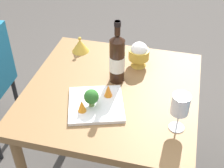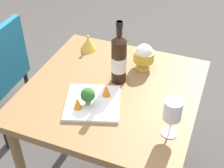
{
  "view_description": "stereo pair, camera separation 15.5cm",
  "coord_description": "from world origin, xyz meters",
  "px_view_note": "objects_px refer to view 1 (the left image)",
  "views": [
    {
      "loc": [
        1.18,
        0.3,
        1.73
      ],
      "look_at": [
        0.0,
        0.0,
        0.77
      ],
      "focal_mm": 50.8,
      "sensor_mm": 36.0,
      "label": 1
    },
    {
      "loc": [
        1.13,
        0.44,
        1.73
      ],
      "look_at": [
        0.0,
        0.0,
        0.77
      ],
      "focal_mm": 50.8,
      "sensor_mm": 36.0,
      "label": 2
    }
  ],
  "objects_px": {
    "carrot_garnish_left": "(108,90)",
    "rice_bowl": "(139,54)",
    "rice_bowl_lid": "(80,45)",
    "wine_glass": "(180,105)",
    "serving_plate": "(96,104)",
    "broccoli_floret": "(91,97)",
    "carrot_garnish_right": "(82,106)",
    "wine_bottle": "(117,59)"
  },
  "relations": [
    {
      "from": "carrot_garnish_left",
      "to": "rice_bowl",
      "type": "bearing_deg",
      "value": 163.36
    },
    {
      "from": "rice_bowl_lid",
      "to": "wine_glass",
      "type": "bearing_deg",
      "value": 50.93
    },
    {
      "from": "wine_glass",
      "to": "serving_plate",
      "type": "xyz_separation_m",
      "value": [
        -0.05,
        -0.37,
        -0.12
      ]
    },
    {
      "from": "broccoli_floret",
      "to": "carrot_garnish_right",
      "type": "height_order",
      "value": "broccoli_floret"
    },
    {
      "from": "rice_bowl_lid",
      "to": "carrot_garnish_left",
      "type": "bearing_deg",
      "value": 35.38
    },
    {
      "from": "wine_glass",
      "to": "carrot_garnish_right",
      "type": "distance_m",
      "value": 0.43
    },
    {
      "from": "rice_bowl",
      "to": "rice_bowl_lid",
      "type": "relative_size",
      "value": 1.42
    },
    {
      "from": "rice_bowl_lid",
      "to": "serving_plate",
      "type": "height_order",
      "value": "rice_bowl_lid"
    },
    {
      "from": "carrot_garnish_left",
      "to": "carrot_garnish_right",
      "type": "distance_m",
      "value": 0.16
    },
    {
      "from": "rice_bowl_lid",
      "to": "serving_plate",
      "type": "xyz_separation_m",
      "value": [
        0.43,
        0.22,
        -0.03
      ]
    },
    {
      "from": "carrot_garnish_left",
      "to": "rice_bowl_lid",
      "type": "bearing_deg",
      "value": -144.62
    },
    {
      "from": "rice_bowl",
      "to": "carrot_garnish_left",
      "type": "xyz_separation_m",
      "value": [
        0.31,
        -0.09,
        -0.03
      ]
    },
    {
      "from": "rice_bowl",
      "to": "rice_bowl_lid",
      "type": "distance_m",
      "value": 0.36
    },
    {
      "from": "rice_bowl",
      "to": "rice_bowl_lid",
      "type": "bearing_deg",
      "value": -99.97
    },
    {
      "from": "carrot_garnish_left",
      "to": "carrot_garnish_right",
      "type": "xyz_separation_m",
      "value": [
        0.13,
        -0.09,
        -0.0
      ]
    },
    {
      "from": "rice_bowl",
      "to": "serving_plate",
      "type": "height_order",
      "value": "rice_bowl"
    },
    {
      "from": "rice_bowl",
      "to": "carrot_garnish_left",
      "type": "height_order",
      "value": "rice_bowl"
    },
    {
      "from": "wine_glass",
      "to": "rice_bowl",
      "type": "xyz_separation_m",
      "value": [
        -0.42,
        -0.24,
        -0.05
      ]
    },
    {
      "from": "broccoli_floret",
      "to": "carrot_garnish_right",
      "type": "relative_size",
      "value": 1.44
    },
    {
      "from": "wine_glass",
      "to": "carrot_garnish_left",
      "type": "height_order",
      "value": "wine_glass"
    },
    {
      "from": "carrot_garnish_left",
      "to": "wine_bottle",
      "type": "bearing_deg",
      "value": 176.68
    },
    {
      "from": "carrot_garnish_left",
      "to": "broccoli_floret",
      "type": "bearing_deg",
      "value": -32.61
    },
    {
      "from": "rice_bowl",
      "to": "serving_plate",
      "type": "xyz_separation_m",
      "value": [
        0.37,
        -0.13,
        -0.07
      ]
    },
    {
      "from": "wine_glass",
      "to": "rice_bowl",
      "type": "relative_size",
      "value": 1.26
    },
    {
      "from": "serving_plate",
      "to": "carrot_garnish_right",
      "type": "distance_m",
      "value": 0.09
    },
    {
      "from": "rice_bowl_lid",
      "to": "carrot_garnish_right",
      "type": "relative_size",
      "value": 1.68
    },
    {
      "from": "wine_bottle",
      "to": "serving_plate",
      "type": "height_order",
      "value": "wine_bottle"
    },
    {
      "from": "wine_glass",
      "to": "carrot_garnish_right",
      "type": "relative_size",
      "value": 3.01
    },
    {
      "from": "rice_bowl_lid",
      "to": "broccoli_floret",
      "type": "relative_size",
      "value": 1.17
    },
    {
      "from": "serving_plate",
      "to": "broccoli_floret",
      "type": "bearing_deg",
      "value": -35.85
    },
    {
      "from": "wine_glass",
      "to": "carrot_garnish_right",
      "type": "xyz_separation_m",
      "value": [
        0.01,
        -0.42,
        -0.08
      ]
    },
    {
      "from": "wine_glass",
      "to": "serving_plate",
      "type": "relative_size",
      "value": 0.57
    },
    {
      "from": "wine_glass",
      "to": "carrot_garnish_right",
      "type": "height_order",
      "value": "wine_glass"
    },
    {
      "from": "carrot_garnish_right",
      "to": "carrot_garnish_left",
      "type": "bearing_deg",
      "value": 146.82
    },
    {
      "from": "serving_plate",
      "to": "broccoli_floret",
      "type": "height_order",
      "value": "broccoli_floret"
    },
    {
      "from": "rice_bowl",
      "to": "carrot_garnish_left",
      "type": "distance_m",
      "value": 0.32
    },
    {
      "from": "wine_bottle",
      "to": "carrot_garnish_right",
      "type": "relative_size",
      "value": 5.59
    },
    {
      "from": "broccoli_floret",
      "to": "serving_plate",
      "type": "bearing_deg",
      "value": 144.15
    },
    {
      "from": "serving_plate",
      "to": "broccoli_floret",
      "type": "xyz_separation_m",
      "value": [
        0.02,
        -0.01,
        0.06
      ]
    },
    {
      "from": "wine_glass",
      "to": "wine_bottle",
      "type": "bearing_deg",
      "value": -129.05
    },
    {
      "from": "wine_bottle",
      "to": "serving_plate",
      "type": "distance_m",
      "value": 0.25
    },
    {
      "from": "wine_bottle",
      "to": "serving_plate",
      "type": "relative_size",
      "value": 1.05
    }
  ]
}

